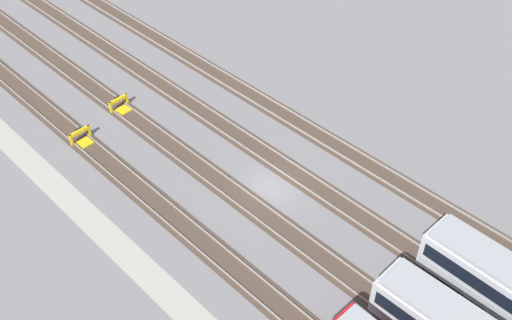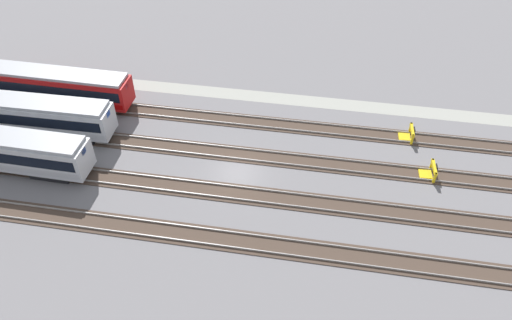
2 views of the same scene
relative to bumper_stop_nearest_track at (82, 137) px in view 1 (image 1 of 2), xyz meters
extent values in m
plane|color=slate|center=(15.08, 7.46, -0.51)|extent=(400.00, 400.00, 0.00)
cube|color=#9E9E93|center=(15.08, -4.49, -0.51)|extent=(54.00, 2.00, 0.01)
cube|color=#47382D|center=(15.08, -0.01, -0.48)|extent=(90.00, 2.23, 0.06)
cube|color=gray|center=(15.08, 0.71, -0.38)|extent=(90.00, 0.07, 0.15)
cube|color=gray|center=(15.08, -0.73, -0.38)|extent=(90.00, 0.07, 0.15)
cube|color=#47382D|center=(15.08, 4.97, -0.48)|extent=(90.00, 2.24, 0.06)
cube|color=gray|center=(15.08, 5.69, -0.38)|extent=(90.00, 0.07, 0.15)
cube|color=gray|center=(15.08, 4.25, -0.38)|extent=(90.00, 0.07, 0.15)
cube|color=#47382D|center=(15.08, 9.95, -0.48)|extent=(90.00, 2.24, 0.06)
cube|color=gray|center=(15.08, 10.67, -0.38)|extent=(90.00, 0.07, 0.15)
cube|color=gray|center=(15.08, 9.23, -0.38)|extent=(90.00, 0.07, 0.15)
cube|color=#47382D|center=(15.08, 14.93, -0.48)|extent=(90.00, 2.23, 0.06)
cube|color=gray|center=(15.08, 15.64, -0.38)|extent=(90.00, 0.07, 0.15)
cube|color=gray|center=(15.08, 14.21, -0.38)|extent=(90.00, 0.07, 0.15)
cube|color=blue|center=(27.46, 4.86, 2.54)|extent=(0.09, 0.70, 0.56)
cube|color=blue|center=(27.46, 0.14, 2.54)|extent=(0.09, 0.70, 0.56)
cube|color=blue|center=(27.46, 10.15, 2.54)|extent=(0.09, 0.70, 0.56)
cube|color=black|center=(30.84, 10.10, -0.16)|extent=(3.64, 2.30, 0.70)
cube|color=gold|center=(-0.27, 0.89, 0.06)|extent=(0.19, 0.19, 1.15)
cube|color=gold|center=(-0.21, -0.91, 0.06)|extent=(0.19, 0.19, 1.15)
cube|color=gold|center=(-0.24, -0.01, 0.49)|extent=(0.31, 2.01, 0.30)
cube|color=gold|center=(0.31, 0.01, -0.42)|extent=(1.14, 1.12, 0.18)
cube|color=black|center=(-0.42, -0.01, 0.49)|extent=(0.14, 0.60, 0.44)
cube|color=gold|center=(-1.82, 5.87, 0.06)|extent=(0.19, 0.19, 1.15)
cube|color=gold|center=(-1.74, 4.07, 0.06)|extent=(0.19, 0.19, 1.15)
cube|color=gold|center=(-1.78, 4.97, 0.49)|extent=(0.33, 2.01, 0.30)
cube|color=gold|center=(-1.23, 5.00, -0.42)|extent=(1.15, 1.13, 0.18)
cube|color=black|center=(-1.96, 4.96, 0.49)|extent=(0.15, 0.61, 0.44)
camera|label=1|loc=(38.14, -16.80, 32.09)|focal=42.00mm
camera|label=2|loc=(8.11, 38.62, 29.58)|focal=35.00mm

